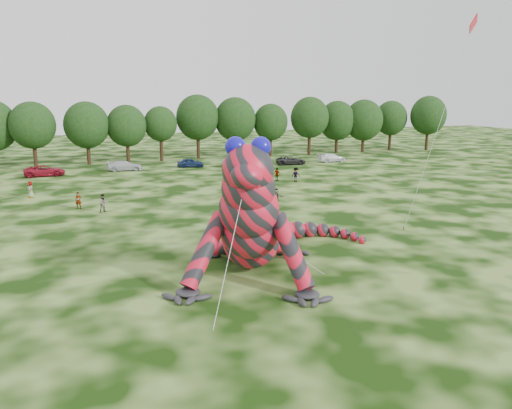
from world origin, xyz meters
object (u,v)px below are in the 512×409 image
Objects in this scene: flying_kite at (468,40)px; car_4 at (190,163)px; inflatable_gecko at (252,199)px; tree_8 at (127,134)px; car_7 at (332,158)px; spectator_5 at (276,197)px; spectator_2 at (296,175)px; spectator_4 at (30,189)px; tree_10 at (198,127)px; tree_14 at (337,127)px; tree_13 at (310,126)px; tree_9 at (161,134)px; tree_15 at (364,126)px; spectator_1 at (104,203)px; spectator_0 at (78,200)px; tree_11 at (235,127)px; tree_16 at (391,125)px; tree_17 at (428,123)px; tree_12 at (271,130)px; tree_6 at (33,134)px; car_2 at (45,171)px; spectator_3 at (277,174)px; car_3 at (125,166)px; car_5 at (238,162)px; car_6 at (291,160)px; tree_7 at (87,133)px.

car_4 is at bearing 102.94° from flying_kite.
tree_8 is (-2.33, 52.11, 0.35)m from inflatable_gecko.
tree_8 is 1.95× the size of car_7.
spectator_2 is at bearing 67.55° from spectator_5.
car_7 is at bearing 80.54° from spectator_4.
tree_14 is at bearing 0.32° from tree_10.
tree_9 is at bearing 179.52° from tree_13.
tree_14 is 0.98× the size of tree_15.
spectator_1 reaches higher than spectator_0.
tree_11 is at bearing 3.84° from tree_8.
tree_17 is (6.50, -2.71, 0.46)m from tree_16.
inflatable_gecko is at bearing -112.51° from tree_12.
tree_15 is (18.46, 0.03, 0.33)m from tree_12.
tree_8 is 32.26m from car_7.
tree_11 is 0.99× the size of tree_13.
tree_10 is at bearing 175.79° from tree_13.
tree_9 is at bearing 106.72° from spectator_5.
spectator_5 is (-20.41, -27.07, 0.18)m from car_7.
spectator_5 reaches higher than spectator_0.
tree_6 is 5.75× the size of spectator_1.
car_2 is 1.31× the size of car_4.
tree_17 is 68.67m from car_2.
tree_6 is 18.64m from tree_9.
tree_13 is 1.08× the size of tree_16.
spectator_2 is at bearing -177.29° from spectator_3.
tree_10 is 6.24× the size of spectator_5.
tree_9 is at bearing 3.89° from tree_8.
flying_kite is at bearing 142.48° from spectator_3.
tree_16 reaches higher than spectator_3.
spectator_1 is (-5.57, -34.29, -3.65)m from tree_8.
tree_15 reaches higher than car_7.
tree_13 is at bearing -0.48° from tree_9.
tree_10 is 1.12× the size of tree_14.
car_7 is at bearing 78.37° from inflatable_gecko.
car_2 is (-13.98, 41.92, -3.42)m from inflatable_gecko.
tree_16 is 2.04× the size of car_7.
spectator_4 is at bearing -160.30° from tree_17.
spectator_5 is (-39.65, -39.48, -3.85)m from tree_16.
tree_10 is 38.06m from tree_16.
tree_16 is at bearing -76.05° from car_3.
tree_16 is 37.29m from car_5.
spectator_1 is 3.12m from spectator_0.
car_7 is 2.89× the size of spectator_3.
spectator_5 is at bearing -119.81° from tree_13.
tree_14 is at bearing -68.15° from car_5.
car_4 is at bearing -170.44° from tree_17.
spectator_0 reaches higher than car_6.
car_3 is at bearing 103.32° from car_4.
car_3 is at bearing -62.18° from tree_7.
spectator_0 is (-39.03, -32.13, -4.28)m from tree_13.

